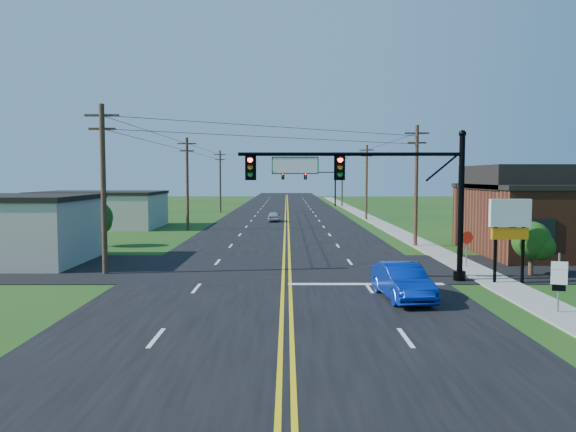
{
  "coord_description": "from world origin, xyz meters",
  "views": [
    {
      "loc": [
        0.19,
        -19.64,
        5.19
      ],
      "look_at": [
        0.25,
        10.0,
        3.12
      ],
      "focal_mm": 35.0,
      "sensor_mm": 36.0,
      "label": 1
    }
  ],
  "objects_px": {
    "signal_mast_far": "(311,180)",
    "route_sign": "(559,279)",
    "signal_mast_main": "(371,186)",
    "stop_sign": "(467,241)",
    "blue_car": "(402,282)"
  },
  "relations": [
    {
      "from": "blue_car",
      "to": "stop_sign",
      "type": "relative_size",
      "value": 2.17
    },
    {
      "from": "signal_mast_far",
      "to": "route_sign",
      "type": "xyz_separation_m",
      "value": [
        6.02,
        -78.75,
        -3.19
      ]
    },
    {
      "from": "signal_mast_main",
      "to": "stop_sign",
      "type": "height_order",
      "value": "signal_mast_main"
    },
    {
      "from": "route_sign",
      "to": "stop_sign",
      "type": "xyz_separation_m",
      "value": [
        -0.01,
        10.85,
        0.16
      ]
    },
    {
      "from": "signal_mast_far",
      "to": "blue_car",
      "type": "xyz_separation_m",
      "value": [
        0.62,
        -76.26,
        -3.79
      ]
    },
    {
      "from": "signal_mast_main",
      "to": "blue_car",
      "type": "relative_size",
      "value": 2.47
    },
    {
      "from": "signal_mast_main",
      "to": "signal_mast_far",
      "type": "bearing_deg",
      "value": 89.92
    },
    {
      "from": "signal_mast_far",
      "to": "stop_sign",
      "type": "relative_size",
      "value": 5.21
    },
    {
      "from": "blue_car",
      "to": "stop_sign",
      "type": "xyz_separation_m",
      "value": [
        5.39,
        8.36,
        0.77
      ]
    },
    {
      "from": "signal_mast_far",
      "to": "blue_car",
      "type": "distance_m",
      "value": 76.36
    },
    {
      "from": "route_sign",
      "to": "stop_sign",
      "type": "distance_m",
      "value": 10.85
    },
    {
      "from": "signal_mast_main",
      "to": "blue_car",
      "type": "distance_m",
      "value": 5.89
    },
    {
      "from": "signal_mast_main",
      "to": "signal_mast_far",
      "type": "xyz_separation_m",
      "value": [
        0.1,
        72.0,
        -0.2
      ]
    },
    {
      "from": "signal_mast_far",
      "to": "blue_car",
      "type": "relative_size",
      "value": 2.4
    },
    {
      "from": "signal_mast_main",
      "to": "stop_sign",
      "type": "relative_size",
      "value": 5.36
    }
  ]
}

